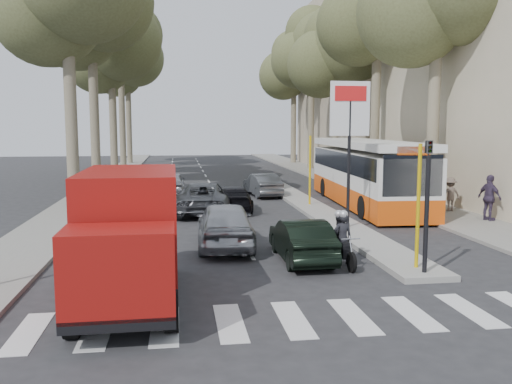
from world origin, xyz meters
TOP-DOWN VIEW (x-y plane):
  - ground at (0.00, 0.00)m, footprint 120.00×120.00m
  - sidewalk_right at (8.60, 25.00)m, footprint 3.20×70.00m
  - median_left at (-8.00, 28.00)m, footprint 2.40×64.00m
  - traffic_island at (3.25, 11.00)m, footprint 1.50×26.00m
  - building_far at (15.50, 34.00)m, footprint 11.00×20.00m
  - billboard at (3.25, 5.00)m, footprint 1.50×12.10m
  - traffic_light_island at (3.25, -1.50)m, footprint 0.16×0.41m
  - tree_l_b at (-7.97, 20.11)m, footprint 7.40×7.20m
  - tree_l_c at (-7.77, 28.11)m, footprint 7.40×7.20m
  - tree_l_d at (-7.87, 36.11)m, footprint 7.40×7.20m
  - tree_l_e at (-7.97, 44.11)m, footprint 7.40×7.20m
  - tree_r_b at (9.23, 18.11)m, footprint 7.40×7.20m
  - tree_r_c at (9.03, 26.11)m, footprint 7.40×7.20m
  - tree_r_d at (9.13, 34.11)m, footprint 7.40×7.20m
  - tree_r_e at (9.23, 42.11)m, footprint 7.40×7.20m
  - silver_hatchback at (-1.59, 2.90)m, footprint 1.96×4.54m
  - dark_hatchback at (0.49, 0.81)m, footprint 1.35×3.78m
  - queue_car_a at (-1.96, 9.96)m, footprint 2.84×5.34m
  - queue_car_b at (-0.50, 10.46)m, footprint 1.91×4.13m
  - queue_car_c at (-3.50, 17.43)m, footprint 1.64×3.91m
  - queue_car_d at (1.64, 15.67)m, footprint 1.85×4.05m
  - queue_car_e at (-6.14, 12.69)m, footprint 2.39×5.08m
  - red_truck at (-4.20, -2.32)m, footprint 2.15×5.53m
  - city_bus at (6.20, 11.36)m, footprint 3.36×12.58m
  - motorcycle at (1.49, 0.17)m, footprint 0.70×1.90m
  - pedestrian_near at (9.46, 5.73)m, footprint 0.84×1.21m
  - pedestrian_far at (9.11, 8.29)m, footprint 1.01×0.48m

SIDE VIEW (x-z plane):
  - ground at x=0.00m, z-range 0.00..0.00m
  - sidewalk_right at x=8.60m, z-range 0.00..0.12m
  - median_left at x=-8.00m, z-range 0.00..0.12m
  - traffic_island at x=3.25m, z-range 0.00..0.16m
  - queue_car_b at x=-0.50m, z-range 0.00..1.17m
  - dark_hatchback at x=0.49m, z-range 0.00..1.24m
  - queue_car_d at x=1.64m, z-range 0.00..1.29m
  - queue_car_c at x=-3.50m, z-range 0.00..1.32m
  - queue_car_a at x=-1.96m, z-range 0.00..1.43m
  - queue_car_e at x=-6.14m, z-range 0.00..1.43m
  - motorcycle at x=1.49m, z-range -0.07..1.54m
  - silver_hatchback at x=-1.59m, z-range 0.00..1.53m
  - pedestrian_far at x=9.11m, z-range 0.12..1.65m
  - pedestrian_near at x=9.46m, z-range 0.12..2.00m
  - red_truck at x=-4.20m, z-range 0.08..3.03m
  - city_bus at x=6.20m, z-range 0.09..3.37m
  - traffic_light_island at x=3.25m, z-range 0.69..4.29m
  - billboard at x=3.25m, z-range 0.90..6.50m
  - building_far at x=15.50m, z-range 0.00..16.00m
  - tree_r_c at x=9.03m, z-range 3.03..16.35m
  - tree_l_c at x=-7.77m, z-range 3.18..16.89m
  - tree_r_e at x=9.23m, z-range 3.33..17.43m
  - tree_l_e at x=-7.97m, z-range 3.48..17.97m
  - tree_l_b at x=-7.97m, z-range 3.63..18.51m
  - tree_r_d at x=9.13m, z-range 3.63..18.51m
  - tree_r_b at x=9.23m, z-range 3.78..19.05m
  - tree_l_d at x=-7.87m, z-range 3.93..19.59m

